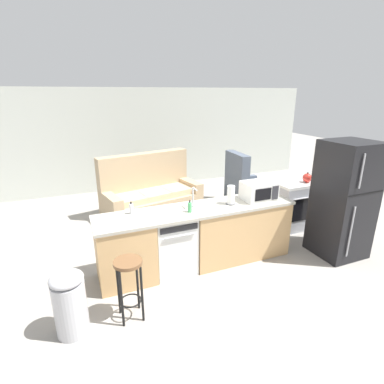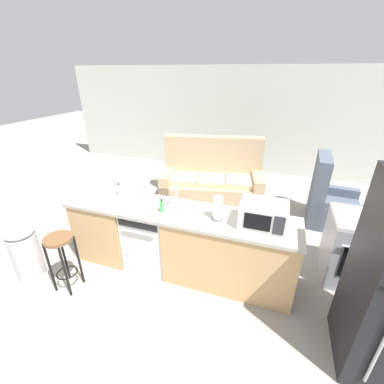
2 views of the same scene
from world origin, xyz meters
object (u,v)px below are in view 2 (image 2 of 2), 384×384
object	(u,v)px
dishwasher	(151,237)
couch	(212,181)
microwave	(263,215)
armchair	(328,204)
dish_soap_bottle	(119,190)
bar_stool	(62,252)
paper_towel_roll	(218,208)
soap_bottle	(162,206)
stove_range	(360,250)
trash_bin	(25,251)

from	to	relation	value
dishwasher	couch	distance (m)	2.25
microwave	armchair	size ratio (longest dim) A/B	0.42
dish_soap_bottle	couch	world-z (taller)	couch
armchair	bar_stool	bearing A→B (deg)	-139.28
paper_towel_roll	bar_stool	size ratio (longest dim) A/B	0.38
soap_bottle	dish_soap_bottle	xyz separation A→B (m)	(-0.76, 0.25, 0.00)
microwave	couch	bearing A→B (deg)	117.36
microwave	dish_soap_bottle	bearing A→B (deg)	175.09
dishwasher	couch	size ratio (longest dim) A/B	0.39
paper_towel_roll	soap_bottle	distance (m)	0.68
couch	armchair	xyz separation A→B (m)	(2.17, -0.24, -0.04)
stove_range	couch	size ratio (longest dim) A/B	0.42
soap_bottle	dish_soap_bottle	bearing A→B (deg)	161.88
soap_bottle	armchair	world-z (taller)	armchair
dish_soap_bottle	couch	distance (m)	2.29
dish_soap_bottle	dishwasher	bearing A→B (deg)	-17.51
soap_bottle	trash_bin	size ratio (longest dim) A/B	0.24
dish_soap_bottle	armchair	size ratio (longest dim) A/B	0.15
stove_range	paper_towel_roll	distance (m)	1.88
stove_range	armchair	world-z (taller)	armchair
trash_bin	couch	size ratio (longest dim) A/B	0.35
microwave	soap_bottle	world-z (taller)	microwave
dish_soap_bottle	soap_bottle	bearing A→B (deg)	-18.12
trash_bin	microwave	bearing A→B (deg)	14.89
dishwasher	armchair	world-z (taller)	armchair
microwave	bar_stool	distance (m)	2.37
armchair	soap_bottle	bearing A→B (deg)	-136.55
paper_towel_roll	couch	bearing A→B (deg)	106.12
stove_range	armchair	size ratio (longest dim) A/B	0.75
armchair	dish_soap_bottle	bearing A→B (deg)	-148.22
dish_soap_bottle	bar_stool	distance (m)	1.05
dish_soap_bottle	bar_stool	xyz separation A→B (m)	(-0.24, -0.92, -0.44)
microwave	paper_towel_roll	world-z (taller)	paper_towel_roll
dishwasher	couch	xyz separation A→B (m)	(0.26, 2.24, -0.03)
microwave	dish_soap_bottle	world-z (taller)	microwave
microwave	trash_bin	bearing A→B (deg)	-165.11
microwave	paper_towel_roll	size ratio (longest dim) A/B	1.77
microwave	trash_bin	xyz separation A→B (m)	(-2.82, -0.75, -0.66)
paper_towel_roll	bar_stool	distance (m)	1.90
dishwasher	trash_bin	world-z (taller)	dishwasher
dishwasher	armchair	xyz separation A→B (m)	(2.43, 1.99, -0.07)
bar_stool	dishwasher	bearing A→B (deg)	44.56
dishwasher	dish_soap_bottle	xyz separation A→B (m)	(-0.52, 0.17, 0.55)
dish_soap_bottle	trash_bin	xyz separation A→B (m)	(-0.87, -0.92, -0.59)
armchair	microwave	bearing A→B (deg)	-116.86
dishwasher	stove_range	distance (m)	2.66
dish_soap_bottle	bar_stool	bearing A→B (deg)	-104.81
armchair	stove_range	bearing A→B (deg)	-83.19
microwave	couch	world-z (taller)	couch
microwave	paper_towel_roll	xyz separation A→B (m)	(-0.50, -0.02, -0.00)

